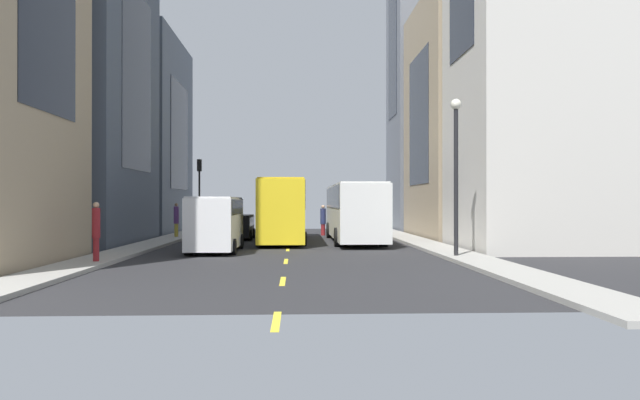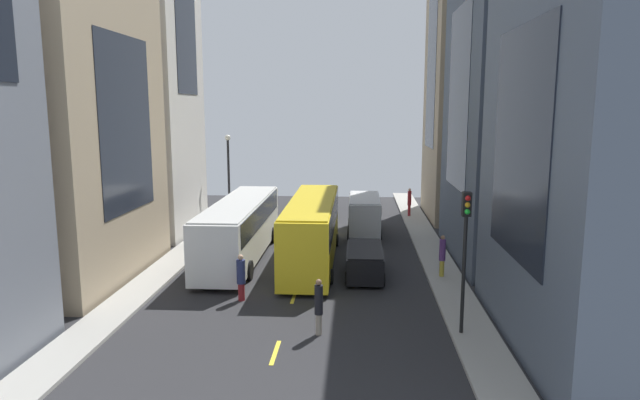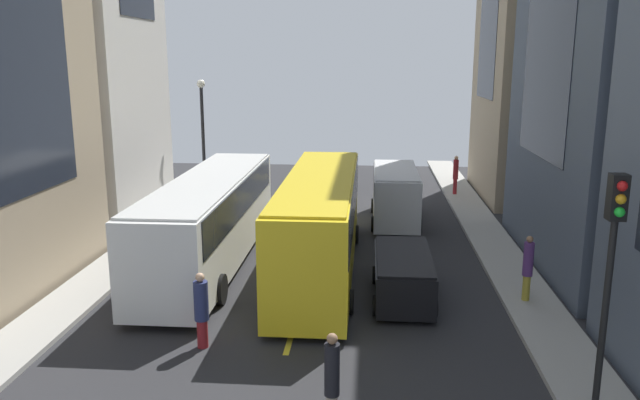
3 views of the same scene
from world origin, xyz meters
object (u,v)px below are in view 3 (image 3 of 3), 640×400
city_bus_white (210,213)px  car_black_0 (403,273)px  pedestrian_crossing_mid (332,379)px  traffic_light_near_corner (611,256)px  pedestrian_waiting_curb (528,266)px  pedestrian_walking_far (201,308)px  streetcar_yellow (320,216)px  pedestrian_crossing_near (456,173)px  delivery_van_white (395,191)px

city_bus_white → car_black_0: size_ratio=2.85×
city_bus_white → car_black_0: 7.78m
pedestrian_crossing_mid → traffic_light_near_corner: bearing=178.3°
car_black_0 → pedestrian_waiting_curb: size_ratio=2.10×
car_black_0 → pedestrian_walking_far: bearing=-144.7°
streetcar_yellow → pedestrian_walking_far: size_ratio=5.73×
city_bus_white → pedestrian_crossing_mid: city_bus_white is taller
city_bus_white → pedestrian_walking_far: 7.19m
streetcar_yellow → car_black_0: streetcar_yellow is taller
pedestrian_waiting_curb → city_bus_white: bearing=129.1°
city_bus_white → streetcar_yellow: size_ratio=1.04×
pedestrian_crossing_near → pedestrian_crossing_mid: size_ratio=0.99×
car_black_0 → pedestrian_crossing_mid: size_ratio=2.02×
city_bus_white → pedestrian_crossing_near: 16.81m
pedestrian_walking_far → streetcar_yellow: bearing=106.0°
city_bus_white → pedestrian_waiting_curb: city_bus_white is taller
pedestrian_waiting_curb → traffic_light_near_corner: (-0.32, -7.22, 2.66)m
car_black_0 → pedestrian_walking_far: (-5.60, -3.97, 0.23)m
city_bus_white → car_black_0: city_bus_white is taller
pedestrian_walking_far → pedestrian_waiting_curb: pedestrian_waiting_curb is taller
pedestrian_crossing_mid → streetcar_yellow: bearing=-87.9°
traffic_light_near_corner → pedestrian_crossing_mid: bearing=-177.8°
pedestrian_crossing_near → pedestrian_crossing_mid: pedestrian_crossing_near is taller
streetcar_yellow → pedestrian_crossing_near: (6.63, 13.39, -0.79)m
pedestrian_crossing_near → traffic_light_near_corner: traffic_light_near_corner is taller
delivery_van_white → traffic_light_near_corner: bearing=-78.6°
traffic_light_near_corner → city_bus_white: bearing=135.8°
streetcar_yellow → pedestrian_walking_far: streetcar_yellow is taller
streetcar_yellow → car_black_0: (2.91, -2.47, -1.23)m
city_bus_white → pedestrian_crossing_mid: bearing=-63.7°
pedestrian_crossing_mid → pedestrian_walking_far: bearing=-47.9°
pedestrian_crossing_mid → pedestrian_crossing_near: bearing=-107.3°
pedestrian_walking_far → pedestrian_crossing_near: 21.91m
streetcar_yellow → delivery_van_white: 8.00m
pedestrian_waiting_curb → streetcar_yellow: bearing=124.0°
city_bus_white → car_black_0: (7.09, -3.00, -1.11)m
pedestrian_walking_far → pedestrian_crossing_mid: (3.75, -3.62, 0.06)m
streetcar_yellow → car_black_0: bearing=-40.3°
car_black_0 → pedestrian_crossing_mid: (-1.85, -7.59, 0.29)m
city_bus_white → delivery_van_white: size_ratio=2.14×
streetcar_yellow → pedestrian_crossing_near: streetcar_yellow is taller
car_black_0 → pedestrian_crossing_near: (3.72, 15.86, 0.44)m
pedestrian_crossing_near → delivery_van_white: bearing=-162.9°
delivery_van_white → traffic_light_near_corner: (3.48, -17.24, 2.43)m
delivery_van_white → pedestrian_crossing_mid: (-1.95, -17.45, -0.33)m
car_black_0 → pedestrian_crossing_near: size_ratio=2.04×
traffic_light_near_corner → pedestrian_walking_far: bearing=159.6°
delivery_van_white → pedestrian_crossing_mid: size_ratio=2.68×
city_bus_white → pedestrian_crossing_near: bearing=49.9°
car_black_0 → pedestrian_waiting_curb: bearing=-2.3°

